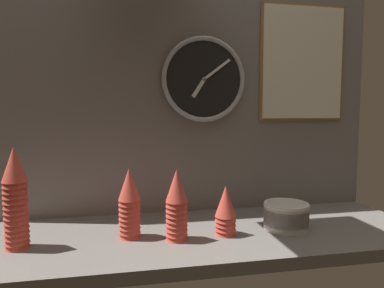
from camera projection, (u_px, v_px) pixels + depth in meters
The scene contains 9 objects.
ground_plane at pixel (203, 235), 1.22m from camera, with size 1.60×0.56×0.04m, color slate.
wall_tiled_back at pixel (189, 87), 1.43m from camera, with size 1.60×0.03×1.05m.
cup_stack_center at pixel (177, 205), 1.11m from camera, with size 0.07×0.07×0.24m.
cup_stack_center_left at pixel (129, 203), 1.14m from camera, with size 0.07×0.07×0.24m.
cup_stack_far_left at pixel (15, 198), 1.04m from camera, with size 0.07×0.07×0.31m.
cup_stack_center_right at pixel (226, 210), 1.17m from camera, with size 0.07×0.07×0.17m.
bowl_stack_right at pixel (286, 215), 1.23m from camera, with size 0.16×0.16×0.09m.
wall_clock at pixel (204, 79), 1.41m from camera, with size 0.35×0.03×0.35m.
menu_board at pixel (303, 63), 1.50m from camera, with size 0.40×0.01×0.51m.
Camera 1 is at (-0.27, -1.16, 0.41)m, focal length 32.00 mm.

